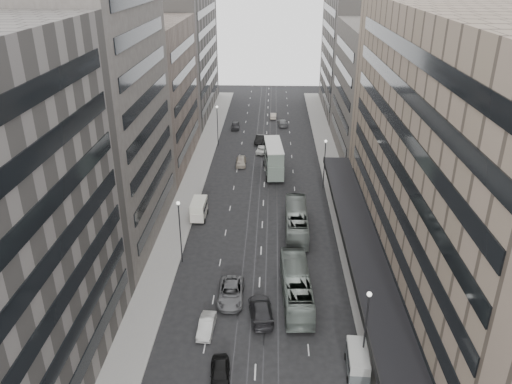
# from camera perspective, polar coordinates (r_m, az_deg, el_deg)

# --- Properties ---
(ground) EXTENTS (220.00, 220.00, 0.00)m
(ground) POSITION_cam_1_polar(r_m,az_deg,el_deg) (52.47, 0.15, -15.28)
(ground) COLOR black
(ground) RESTS_ON ground
(sidewalk_right) EXTENTS (4.00, 125.00, 0.15)m
(sidewalk_right) POSITION_cam_1_polar(r_m,az_deg,el_deg) (85.32, 9.05, 1.18)
(sidewalk_right) COLOR gray
(sidewalk_right) RESTS_ON ground
(sidewalk_left) EXTENTS (4.00, 125.00, 0.15)m
(sidewalk_left) POSITION_cam_1_polar(r_m,az_deg,el_deg) (85.67, -7.08, 1.41)
(sidewalk_left) COLOR gray
(sidewalk_left) RESTS_ON ground
(department_store) EXTENTS (19.20, 60.00, 30.00)m
(department_store) POSITION_cam_1_polar(r_m,az_deg,el_deg) (55.50, 23.22, 2.88)
(department_store) COLOR gray
(department_store) RESTS_ON ground
(building_right_mid) EXTENTS (15.00, 28.00, 24.00)m
(building_right_mid) POSITION_cam_1_polar(r_m,az_deg,el_deg) (96.83, 14.27, 11.02)
(building_right_mid) COLOR #4C4842
(building_right_mid) RESTS_ON ground
(building_right_far) EXTENTS (15.00, 32.00, 28.00)m
(building_right_far) POSITION_cam_1_polar(r_m,az_deg,el_deg) (125.39, 11.66, 15.20)
(building_right_far) COLOR slate
(building_right_far) RESTS_ON ground
(building_left_b) EXTENTS (15.00, 26.00, 34.00)m
(building_left_b) POSITION_cam_1_polar(r_m,az_deg,el_deg) (65.56, -18.62, 8.66)
(building_left_b) COLOR #4C4842
(building_left_b) RESTS_ON ground
(building_left_c) EXTENTS (15.00, 28.00, 25.00)m
(building_left_c) POSITION_cam_1_polar(r_m,az_deg,el_deg) (91.61, -12.68, 10.75)
(building_left_c) COLOR #75655B
(building_left_c) RESTS_ON ground
(building_left_d) EXTENTS (15.00, 38.00, 28.00)m
(building_left_d) POSITION_cam_1_polar(r_m,az_deg,el_deg) (122.91, -9.03, 15.21)
(building_left_d) COLOR slate
(building_left_d) RESTS_ON ground
(lamp_right_near) EXTENTS (0.44, 0.44, 8.32)m
(lamp_right_near) POSITION_cam_1_polar(r_m,az_deg,el_deg) (46.06, 12.49, -14.24)
(lamp_right_near) COLOR #262628
(lamp_right_near) RESTS_ON ground
(lamp_right_far) EXTENTS (0.44, 0.44, 8.32)m
(lamp_right_far) POSITION_cam_1_polar(r_m,az_deg,el_deg) (80.84, 7.87, 3.83)
(lamp_right_far) COLOR #262628
(lamp_right_far) RESTS_ON ground
(lamp_left_near) EXTENTS (0.44, 0.44, 8.32)m
(lamp_left_near) POSITION_cam_1_polar(r_m,az_deg,el_deg) (60.46, -8.72, -3.73)
(lamp_left_near) COLOR #262628
(lamp_left_near) RESTS_ON ground
(lamp_left_far) EXTENTS (0.44, 0.44, 8.32)m
(lamp_left_far) POSITION_cam_1_polar(r_m,az_deg,el_deg) (99.95, -4.44, 8.08)
(lamp_left_far) COLOR #262628
(lamp_left_far) RESTS_ON ground
(bus_near) EXTENTS (3.38, 12.41, 3.43)m
(bus_near) POSITION_cam_1_polar(r_m,az_deg,el_deg) (55.42, 4.62, -10.65)
(bus_near) COLOR gray
(bus_near) RESTS_ON ground
(bus_far) EXTENTS (3.00, 12.24, 3.40)m
(bus_far) POSITION_cam_1_polar(r_m,az_deg,el_deg) (68.40, 4.64, -3.28)
(bus_far) COLOR gray
(bus_far) RESTS_ON ground
(double_decker) EXTENTS (3.75, 10.16, 5.45)m
(double_decker) POSITION_cam_1_polar(r_m,az_deg,el_deg) (86.67, 2.02, 3.91)
(double_decker) COLOR slate
(double_decker) RESTS_ON ground
(vw_microbus) EXTENTS (2.14, 4.36, 2.31)m
(vw_microbus) POSITION_cam_1_polar(r_m,az_deg,el_deg) (48.09, 11.54, -18.32)
(vw_microbus) COLOR #515758
(vw_microbus) RESTS_ON ground
(panel_van) EXTENTS (2.25, 4.45, 2.78)m
(panel_van) POSITION_cam_1_polar(r_m,az_deg,el_deg) (72.23, -6.56, -1.91)
(panel_van) COLOR silver
(panel_van) RESTS_ON ground
(sedan_0) EXTENTS (2.15, 4.51, 1.49)m
(sedan_0) POSITION_cam_1_polar(r_m,az_deg,el_deg) (46.96, -4.13, -19.97)
(sedan_0) COLOR black
(sedan_0) RESTS_ON ground
(sedan_1) EXTENTS (1.65, 4.21, 1.37)m
(sedan_1) POSITION_cam_1_polar(r_m,az_deg,el_deg) (51.92, -5.67, -14.95)
(sedan_1) COLOR #B6B6B2
(sedan_1) RESTS_ON ground
(sedan_2) EXTENTS (2.90, 6.06, 1.67)m
(sedan_2) POSITION_cam_1_polar(r_m,az_deg,el_deg) (55.80, -2.89, -11.42)
(sedan_2) COLOR #5D5D5F
(sedan_2) RESTS_ON ground
(sedan_3) EXTENTS (3.04, 6.03, 1.68)m
(sedan_3) POSITION_cam_1_polar(r_m,az_deg,el_deg) (53.31, 0.57, -13.37)
(sedan_3) COLOR #232325
(sedan_3) RESTS_ON ground
(sedan_4) EXTENTS (1.91, 4.55, 1.54)m
(sedan_4) POSITION_cam_1_polar(r_m,az_deg,el_deg) (91.17, -1.72, 3.53)
(sedan_4) COLOR #ADA08F
(sedan_4) RESTS_ON ground
(sedan_5) EXTENTS (2.30, 4.95, 1.57)m
(sedan_5) POSITION_cam_1_polar(r_m,az_deg,el_deg) (102.79, 0.46, 6.04)
(sedan_5) COLOR black
(sedan_5) RESTS_ON ground
(sedan_6) EXTENTS (2.70, 5.01, 1.34)m
(sedan_6) POSITION_cam_1_polar(r_m,az_deg,el_deg) (97.50, 0.76, 4.91)
(sedan_6) COLOR silver
(sedan_6) RESTS_ON ground
(sedan_7) EXTENTS (2.46, 5.08, 1.43)m
(sedan_7) POSITION_cam_1_polar(r_m,az_deg,el_deg) (114.44, 3.03, 7.93)
(sedan_7) COLOR slate
(sedan_7) RESTS_ON ground
(sedan_8) EXTENTS (1.97, 4.47, 1.50)m
(sedan_8) POSITION_cam_1_polar(r_m,az_deg,el_deg) (111.96, -2.37, 7.59)
(sedan_8) COLOR black
(sedan_8) RESTS_ON ground
(sedan_9) EXTENTS (1.50, 4.06, 1.33)m
(sedan_9) POSITION_cam_1_polar(r_m,az_deg,el_deg) (119.93, 2.00, 8.72)
(sedan_9) COLOR #B8A998
(sedan_9) RESTS_ON ground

